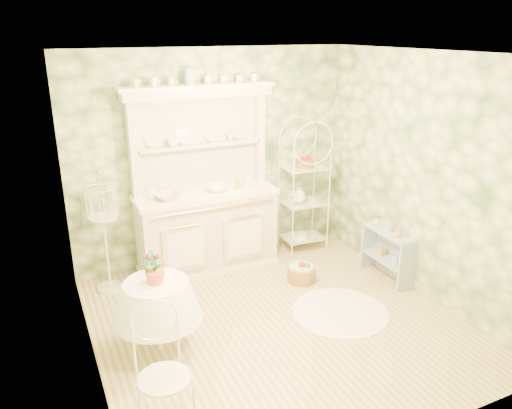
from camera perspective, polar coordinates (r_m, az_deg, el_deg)
name	(u,v)px	position (r m, az deg, el deg)	size (l,w,h in m)	color
floor	(276,322)	(5.36, 2.33, -13.32)	(3.60, 3.60, 0.00)	tan
ceiling	(280,53)	(4.51, 2.82, 16.88)	(3.60, 3.60, 0.00)	white
wall_left	(81,232)	(4.29, -19.34, -2.93)	(3.60, 3.60, 0.00)	beige
wall_right	(423,178)	(5.79, 18.59, 2.90)	(3.60, 3.60, 0.00)	beige
wall_back	(212,158)	(6.35, -5.00, 5.28)	(3.60, 3.60, 0.00)	beige
wall_front	(406,283)	(3.41, 16.82, -8.62)	(3.60, 3.60, 0.00)	beige
kitchen_dresser	(206,182)	(6.08, -5.79, 2.61)	(1.87, 0.61, 2.29)	beige
bakers_rack	(304,187)	(6.75, 5.52, 1.99)	(0.55, 0.39, 1.76)	white
side_shelf	(387,257)	(6.30, 14.80, -5.82)	(0.24, 0.65, 0.56)	#98A7BB
round_table	(158,314)	(4.86, -11.14, -12.15)	(0.70, 0.70, 0.77)	white
cafe_chair	(164,379)	(3.99, -10.44, -19.05)	(0.40, 0.40, 0.89)	white
birdcage_stand	(105,234)	(5.91, -16.88, -3.24)	(0.33, 0.33, 1.41)	white
floor_basket	(301,273)	(6.12, 5.22, -7.84)	(0.31, 0.31, 0.20)	olive
lace_rug	(340,312)	(5.60, 9.59, -12.02)	(1.03, 1.03, 0.01)	white
bowl_floral	(168,199)	(5.94, -10.07, 0.67)	(0.29, 0.29, 0.07)	white
bowl_white	(217,191)	(6.15, -4.48, 1.59)	(0.26, 0.26, 0.08)	white
cup_left	(173,144)	(6.02, -9.49, 6.83)	(0.13, 0.13, 0.10)	white
cup_right	(230,138)	(6.25, -2.96, 7.54)	(0.10, 0.10, 0.09)	white
potted_geranium	(153,270)	(4.62, -11.74, -7.36)	(0.17, 0.11, 0.32)	#3F7238
bottle_amber	(399,232)	(6.01, 16.02, -3.01)	(0.07, 0.07, 0.17)	#B5863A
bottle_blue	(390,229)	(6.15, 15.11, -2.67)	(0.05, 0.05, 0.11)	#869DC3
bottle_glass	(376,222)	(6.33, 13.60, -1.96)	(0.06, 0.06, 0.08)	silver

